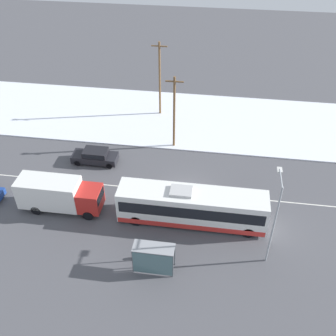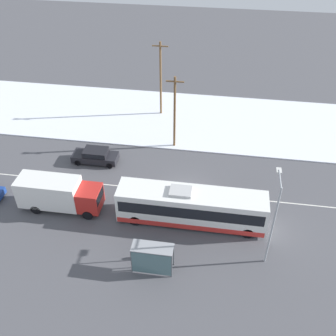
{
  "view_description": "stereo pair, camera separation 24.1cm",
  "coord_description": "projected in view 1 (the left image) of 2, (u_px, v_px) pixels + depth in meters",
  "views": [
    {
      "loc": [
        2.42,
        -27.47,
        24.27
      ],
      "look_at": [
        -1.8,
        1.67,
        1.4
      ],
      "focal_mm": 42.0,
      "sensor_mm": 36.0,
      "label": 1
    },
    {
      "loc": [
        2.66,
        -27.44,
        24.27
      ],
      "look_at": [
        -1.8,
        1.67,
        1.4
      ],
      "focal_mm": 42.0,
      "sensor_mm": 36.0,
      "label": 2
    }
  ],
  "objects": [
    {
      "name": "bus_shelter",
      "position": [
        153.0,
        257.0,
        28.52
      ],
      "size": [
        3.06,
        1.2,
        2.4
      ],
      "color": "gray",
      "rests_on": "ground_plane"
    },
    {
      "name": "box_truck",
      "position": [
        58.0,
        194.0,
        33.95
      ],
      "size": [
        7.25,
        2.3,
        3.05
      ],
      "color": "silver",
      "rests_on": "ground_plane"
    },
    {
      "name": "sedan_car",
      "position": [
        95.0,
        156.0,
        39.85
      ],
      "size": [
        4.59,
        1.8,
        1.5
      ],
      "rotation": [
        0.0,
        0.0,
        3.14
      ],
      "color": "black",
      "rests_on": "ground_plane"
    },
    {
      "name": "lane_marking_center",
      "position": [
        185.0,
        192.0,
        36.63
      ],
      "size": [
        60.0,
        0.12,
        0.0
      ],
      "color": "silver",
      "rests_on": "ground_plane"
    },
    {
      "name": "streetlamp",
      "position": [
        275.0,
        212.0,
        27.84
      ],
      "size": [
        0.36,
        2.45,
        7.47
      ],
      "color": "#9EA3A8",
      "rests_on": "ground_plane"
    },
    {
      "name": "snow_lot",
      "position": [
        197.0,
        120.0,
        46.87
      ],
      "size": [
        80.0,
        12.9,
        0.12
      ],
      "color": "silver",
      "rests_on": "ground_plane"
    },
    {
      "name": "ground_plane",
      "position": [
        185.0,
        192.0,
        36.63
      ],
      "size": [
        120.0,
        120.0,
        0.0
      ],
      "primitive_type": "plane",
      "color": "#4C4C51"
    },
    {
      "name": "pedestrian_at_stop",
      "position": [
        164.0,
        248.0,
        30.06
      ],
      "size": [
        0.58,
        0.26,
        1.61
      ],
      "color": "#23232D",
      "rests_on": "ground_plane"
    },
    {
      "name": "utility_pole_snowlot",
      "position": [
        160.0,
        78.0,
        45.27
      ],
      "size": [
        1.8,
        0.24,
        8.98
      ],
      "color": "brown",
      "rests_on": "ground_plane"
    },
    {
      "name": "city_bus",
      "position": [
        192.0,
        207.0,
        32.72
      ],
      "size": [
        12.36,
        2.57,
        3.38
      ],
      "color": "white",
      "rests_on": "ground_plane"
    },
    {
      "name": "utility_pole_roadside",
      "position": [
        174.0,
        112.0,
        40.06
      ],
      "size": [
        1.8,
        0.24,
        8.09
      ],
      "color": "brown",
      "rests_on": "ground_plane"
    }
  ]
}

